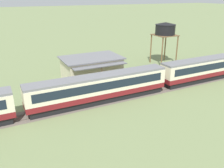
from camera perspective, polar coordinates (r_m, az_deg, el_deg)
The scene contains 4 objects.
passenger_train at distance 35.07m, azimuth -2.49°, elevation -0.66°, with size 113.01×2.91×4.17m.
railway_track at distance 41.01m, azimuth 10.94°, elevation -1.23°, with size 165.60×3.60×0.04m.
station_building at distance 45.05m, azimuth -4.94°, elevation 3.94°, with size 11.05×8.59×4.15m.
water_tower at distance 55.11m, azimuth 12.69°, elevation 12.66°, with size 4.64×4.64×9.35m.
Camera 1 is at (-41.57, -30.49, 15.19)m, focal length 38.00 mm.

